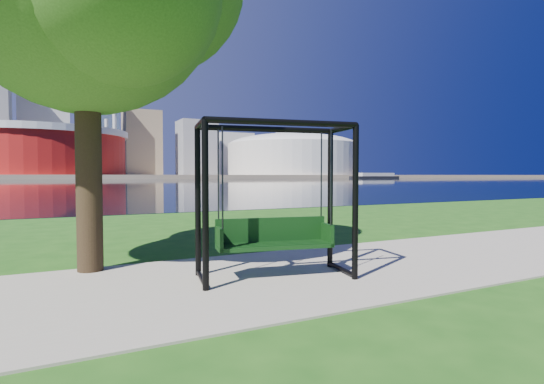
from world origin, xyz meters
TOP-DOWN VIEW (x-y plane):
  - ground at (0.00, 0.00)m, footprint 900.00×900.00m
  - path at (0.00, -0.50)m, footprint 120.00×4.00m
  - river at (0.00, 102.00)m, footprint 900.00×180.00m
  - far_bank at (0.00, 306.00)m, footprint 900.00×228.00m
  - stadium at (-10.00, 235.00)m, footprint 83.00×83.00m
  - arena at (135.00, 235.00)m, footprint 84.00×84.00m
  - skyline at (-4.27, 319.39)m, footprint 392.00×66.00m
  - swing at (-0.33, -0.57)m, footprint 2.59×1.49m
  - barge at (156.63, 179.72)m, footprint 31.41×10.66m

SIDE VIEW (x-z plane):
  - ground at x=0.00m, z-range 0.00..0.00m
  - river at x=0.00m, z-range 0.00..0.02m
  - path at x=0.00m, z-range 0.00..0.03m
  - far_bank at x=0.00m, z-range 0.00..2.00m
  - swing at x=-0.33m, z-range -0.04..2.45m
  - barge at x=156.63m, z-range -0.14..2.94m
  - stadium at x=-10.00m, z-range -1.77..30.23m
  - arena at x=135.00m, z-range 2.59..29.15m
  - skyline at x=-4.27m, z-range -12.36..84.14m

